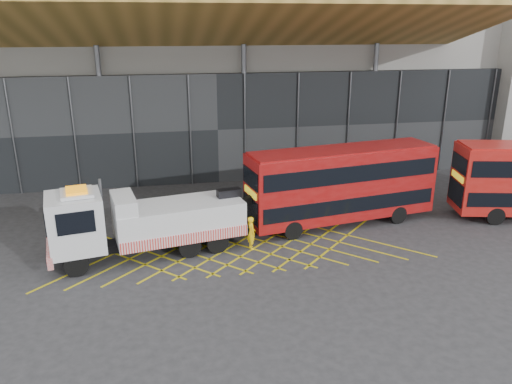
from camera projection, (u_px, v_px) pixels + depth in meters
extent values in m
plane|color=#2B2B2E|center=(206.00, 246.00, 26.85)|extent=(120.00, 120.00, 0.00)
cube|color=gold|center=(115.00, 253.00, 26.01)|extent=(7.16, 7.16, 0.01)
cube|color=gold|center=(115.00, 253.00, 26.01)|extent=(7.16, 7.16, 0.01)
cube|color=gold|center=(146.00, 251.00, 26.29)|extent=(7.16, 7.16, 0.01)
cube|color=gold|center=(146.00, 251.00, 26.29)|extent=(7.16, 7.16, 0.01)
cube|color=gold|center=(177.00, 248.00, 26.57)|extent=(7.16, 7.16, 0.01)
cube|color=gold|center=(177.00, 248.00, 26.57)|extent=(7.16, 7.16, 0.01)
cube|color=gold|center=(206.00, 246.00, 26.85)|extent=(7.16, 7.16, 0.01)
cube|color=gold|center=(206.00, 246.00, 26.85)|extent=(7.16, 7.16, 0.01)
cube|color=gold|center=(236.00, 244.00, 27.13)|extent=(7.16, 7.16, 0.01)
cube|color=gold|center=(236.00, 244.00, 27.13)|extent=(7.16, 7.16, 0.01)
cube|color=gold|center=(265.00, 242.00, 27.41)|extent=(7.16, 7.16, 0.01)
cube|color=gold|center=(265.00, 242.00, 27.41)|extent=(7.16, 7.16, 0.01)
cube|color=gold|center=(293.00, 239.00, 27.69)|extent=(7.16, 7.16, 0.01)
cube|color=gold|center=(293.00, 239.00, 27.69)|extent=(7.16, 7.16, 0.01)
cube|color=gold|center=(320.00, 237.00, 27.97)|extent=(7.16, 7.16, 0.01)
cube|color=gold|center=(320.00, 237.00, 27.97)|extent=(7.16, 7.16, 0.01)
cube|color=gold|center=(347.00, 235.00, 28.25)|extent=(7.16, 7.16, 0.01)
cube|color=gold|center=(347.00, 235.00, 28.25)|extent=(7.16, 7.16, 0.01)
cube|color=gray|center=(206.00, 53.00, 42.00)|extent=(55.00, 14.00, 18.00)
cube|color=black|center=(217.00, 129.00, 36.81)|extent=(55.00, 0.80, 8.00)
cube|color=olive|center=(188.00, 21.00, 30.61)|extent=(40.00, 11.93, 4.07)
cylinder|color=#595B60|center=(103.00, 120.00, 34.90)|extent=(0.36, 0.36, 10.00)
cylinder|color=#595B60|center=(244.00, 115.00, 36.65)|extent=(0.36, 0.36, 10.00)
cylinder|color=#595B60|center=(372.00, 111.00, 38.41)|extent=(0.36, 0.36, 10.00)
cube|color=black|center=(152.00, 240.00, 25.81)|extent=(10.06, 2.94, 0.37)
cube|color=white|center=(76.00, 222.00, 24.06)|extent=(2.99, 3.08, 2.75)
cube|color=black|center=(45.00, 217.00, 23.46)|extent=(0.49, 2.29, 1.16)
cube|color=red|center=(50.00, 253.00, 24.04)|extent=(0.78, 2.75, 0.58)
cube|color=orange|center=(76.00, 190.00, 23.62)|extent=(1.17, 1.43, 0.13)
cube|color=white|center=(179.00, 218.00, 26.00)|extent=(6.94, 3.84, 1.69)
cube|color=red|center=(186.00, 239.00, 25.01)|extent=(6.45, 1.31, 0.58)
cube|color=white|center=(124.00, 203.00, 24.65)|extent=(1.52, 2.69, 0.74)
cube|color=black|center=(229.00, 194.00, 26.64)|extent=(1.35, 0.76, 0.53)
cube|color=black|center=(247.00, 201.00, 27.18)|extent=(2.34, 0.80, 1.14)
cylinder|color=black|center=(76.00, 264.00, 23.55)|extent=(1.21, 0.58, 1.16)
cylinder|color=black|center=(74.00, 246.00, 25.51)|extent=(1.21, 0.58, 1.16)
cylinder|color=black|center=(217.00, 242.00, 25.99)|extent=(1.21, 0.58, 1.16)
cylinder|color=black|center=(205.00, 227.00, 27.94)|extent=(1.21, 0.58, 1.16)
cylinder|color=#595B60|center=(102.00, 201.00, 25.29)|extent=(0.15, 0.15, 2.33)
cube|color=maroon|center=(342.00, 183.00, 29.14)|extent=(11.56, 4.42, 3.98)
cube|color=black|center=(341.00, 198.00, 29.44)|extent=(11.12, 4.41, 0.87)
cube|color=black|center=(343.00, 168.00, 28.85)|extent=(11.12, 4.41, 0.97)
cube|color=black|center=(251.00, 209.00, 27.58)|extent=(0.44, 2.28, 1.33)
cube|color=black|center=(250.00, 178.00, 27.01)|extent=(0.44, 2.28, 0.97)
cube|color=yellow|center=(250.00, 192.00, 27.27)|extent=(0.36, 1.82, 0.36)
cube|color=maroon|center=(344.00, 150.00, 28.49)|extent=(11.30, 4.18, 0.12)
cylinder|color=black|center=(293.00, 230.00, 27.58)|extent=(1.10, 0.48, 1.07)
cylinder|color=black|center=(277.00, 216.00, 29.64)|extent=(1.10, 0.48, 1.07)
cylinder|color=black|center=(398.00, 215.00, 29.82)|extent=(1.10, 0.48, 1.07)
cylinder|color=black|center=(376.00, 202.00, 31.88)|extent=(1.10, 0.48, 1.07)
cube|color=black|center=(456.00, 192.00, 30.39)|extent=(0.55, 2.27, 1.34)
cube|color=black|center=(459.00, 163.00, 29.81)|extent=(0.55, 2.27, 0.98)
cube|color=yellow|center=(457.00, 176.00, 30.08)|extent=(0.45, 1.81, 0.36)
cylinder|color=black|center=(495.00, 216.00, 29.59)|extent=(1.11, 0.53, 1.07)
cylinder|color=black|center=(480.00, 203.00, 31.79)|extent=(1.11, 0.53, 1.07)
imported|color=yellow|center=(251.00, 233.00, 26.32)|extent=(0.52, 0.71, 1.80)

